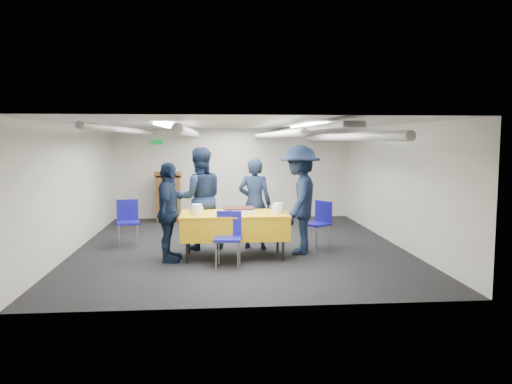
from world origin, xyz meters
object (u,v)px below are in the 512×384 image
(sheet_cake, at_px, (239,210))
(sailor_d, at_px, (299,199))
(podium, at_px, (169,197))
(sailor_a, at_px, (255,203))
(serving_table, at_px, (234,225))
(chair_right, at_px, (320,219))
(chair_left, at_px, (128,218))
(sailor_b, at_px, (199,198))
(chair_near, at_px, (229,233))
(sailor_c, at_px, (168,212))

(sheet_cake, distance_m, sailor_d, 1.11)
(podium, xyz_separation_m, sailor_a, (1.87, -3.29, 0.23))
(sailor_d, bearing_deg, serving_table, -59.48)
(sheet_cake, distance_m, sailor_a, 0.72)
(sheet_cake, xyz_separation_m, chair_right, (1.55, 0.64, -0.28))
(sheet_cake, distance_m, chair_right, 1.70)
(chair_left, bearing_deg, sheet_cake, -28.62)
(chair_left, xyz_separation_m, sailor_b, (1.37, -0.41, 0.41))
(serving_table, xyz_separation_m, chair_left, (-1.99, 1.16, -0.03))
(chair_near, xyz_separation_m, sailor_a, (0.52, 1.22, 0.31))
(chair_right, relative_size, sailor_a, 0.52)
(sheet_cake, height_order, chair_right, chair_right)
(sailor_b, height_order, sailor_c, sailor_b)
(serving_table, xyz_separation_m, sailor_c, (-1.10, -0.20, 0.26))
(podium, distance_m, chair_near, 4.71)
(chair_near, distance_m, chair_right, 2.12)
(sailor_a, xyz_separation_m, sailor_b, (-1.01, 0.08, 0.09))
(serving_table, bearing_deg, sheet_cake, 23.69)
(chair_left, height_order, sailor_c, sailor_c)
(sheet_cake, bearing_deg, chair_left, 151.38)
(sailor_c, distance_m, sailor_d, 2.30)
(sailor_b, bearing_deg, chair_left, -25.15)
(chair_left, distance_m, sailor_b, 1.49)
(sailor_b, relative_size, sailor_c, 1.14)
(chair_right, height_order, sailor_a, sailor_a)
(chair_near, xyz_separation_m, sailor_c, (-0.98, 0.35, 0.29))
(podium, height_order, chair_right, podium)
(chair_right, bearing_deg, sailor_b, 177.92)
(sailor_b, bearing_deg, chair_right, 169.20)
(chair_near, bearing_deg, chair_left, 137.62)
(chair_left, height_order, sailor_a, sailor_a)
(podium, bearing_deg, chair_right, -46.85)
(podium, distance_m, sailor_c, 4.18)
(podium, distance_m, chair_left, 2.85)
(chair_near, distance_m, sailor_a, 1.37)
(podium, bearing_deg, sailor_b, -75.12)
(serving_table, bearing_deg, chair_right, 22.51)
(sailor_a, bearing_deg, sailor_c, 47.47)
(sailor_a, bearing_deg, sailor_b, 12.96)
(sailor_b, bearing_deg, sailor_c, 54.28)
(sheet_cake, xyz_separation_m, sailor_b, (-0.69, 0.72, 0.12))
(sheet_cake, height_order, podium, podium)
(chair_right, bearing_deg, sailor_a, 179.75)
(podium, relative_size, chair_right, 1.44)
(chair_right, distance_m, sailor_a, 1.26)
(chair_left, relative_size, sailor_b, 0.46)
(sailor_a, height_order, sailor_d, sailor_d)
(chair_left, distance_m, sailor_c, 1.65)
(podium, relative_size, sailor_d, 0.65)
(chair_near, xyz_separation_m, sailor_b, (-0.49, 1.30, 0.41))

